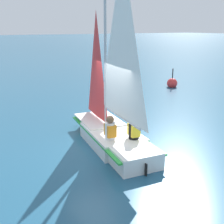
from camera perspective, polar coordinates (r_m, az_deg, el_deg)
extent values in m
plane|color=#235675|center=(8.90, 0.00, -6.59)|extent=(260.00, 260.00, 0.00)
cube|color=white|center=(8.81, 0.00, -5.20)|extent=(1.62, 2.39, 0.47)
cube|color=white|center=(10.20, -3.55, -2.09)|extent=(0.86, 1.02, 0.47)
cube|color=white|center=(7.50, 4.90, -9.38)|extent=(1.27, 1.07, 0.47)
cube|color=green|center=(8.76, 0.00, -4.29)|extent=(1.83, 4.13, 0.05)
cube|color=silver|center=(9.70, -2.63, -1.50)|extent=(1.46, 1.97, 0.04)
cylinder|color=#B7B7BC|center=(8.65, -1.38, 13.32)|extent=(0.08, 0.08, 5.08)
cylinder|color=#B7B7BC|center=(7.97, 1.82, -0.92)|extent=(0.33, 2.29, 0.07)
pyramid|color=white|center=(7.59, 1.97, 14.90)|extent=(0.30, 2.17, 4.29)
pyramid|color=red|center=(9.43, -3.12, 9.42)|extent=(0.20, 1.38, 3.51)
cube|color=black|center=(7.13, 6.92, -11.59)|extent=(0.04, 0.08, 0.33)
cube|color=black|center=(8.20, -0.37, -6.99)|extent=(0.27, 0.31, 0.45)
cylinder|color=white|center=(8.01, -0.38, -3.89)|extent=(0.33, 0.33, 0.50)
cube|color=orange|center=(8.01, -0.38, -3.72)|extent=(0.30, 0.37, 0.35)
sphere|color=brown|center=(7.90, -0.38, -1.52)|extent=(0.22, 0.22, 0.22)
cube|color=black|center=(8.24, 4.38, -6.89)|extent=(0.27, 0.31, 0.45)
cylinder|color=black|center=(8.06, 4.46, -3.81)|extent=(0.33, 0.33, 0.50)
cube|color=yellow|center=(8.06, 4.46, -3.64)|extent=(0.30, 0.37, 0.35)
sphere|color=brown|center=(7.95, 4.51, -1.45)|extent=(0.22, 0.22, 0.22)
sphere|color=red|center=(17.71, 12.11, 5.72)|extent=(0.63, 0.63, 0.63)
cylinder|color=black|center=(17.61, 12.23, 7.53)|extent=(0.06, 0.06, 0.69)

